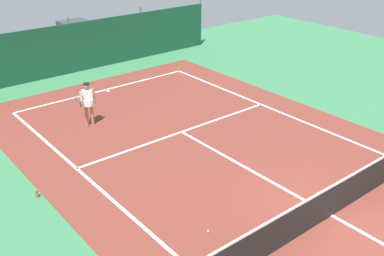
{
  "coord_description": "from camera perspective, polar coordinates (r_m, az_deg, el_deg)",
  "views": [
    {
      "loc": [
        -9.04,
        -5.38,
        7.26
      ],
      "look_at": [
        -0.68,
        4.97,
        0.9
      ],
      "focal_mm": 43.01,
      "sensor_mm": 36.0,
      "label": 1
    }
  ],
  "objects": [
    {
      "name": "ground_plane",
      "position": [
        12.78,
        16.88,
        -10.35
      ],
      "size": [
        36.0,
        36.0,
        0.0
      ],
      "primitive_type": "plane",
      "color": "#387A4C"
    },
    {
      "name": "court_surface",
      "position": [
        12.78,
        16.88,
        -10.33
      ],
      "size": [
        11.02,
        26.6,
        0.01
      ],
      "color": "brown",
      "rests_on": "ground"
    },
    {
      "name": "tennis_net",
      "position": [
        12.5,
        17.17,
        -8.44
      ],
      "size": [
        10.12,
        0.1,
        1.1
      ],
      "color": "black",
      "rests_on": "ground"
    },
    {
      "name": "back_fence",
      "position": [
        23.69,
        -15.08,
        8.5
      ],
      "size": [
        16.3,
        0.98,
        2.7
      ],
      "color": "#14472D",
      "rests_on": "ground"
    },
    {
      "name": "tennis_player",
      "position": [
        17.12,
        -12.79,
        3.3
      ],
      "size": [
        0.85,
        0.64,
        1.64
      ],
      "rotation": [
        0.0,
        0.0,
        2.71
      ],
      "color": "#9E7051",
      "rests_on": "ground"
    },
    {
      "name": "tennis_ball_near_player",
      "position": [
        19.56,
        -13.6,
        3.11
      ],
      "size": [
        0.07,
        0.07,
        0.07
      ],
      "primitive_type": "sphere",
      "color": "#CCDB33",
      "rests_on": "ground"
    },
    {
      "name": "tennis_ball_midcourt",
      "position": [
        11.68,
        1.99,
        -12.67
      ],
      "size": [
        0.07,
        0.07,
        0.07
      ],
      "primitive_type": "sphere",
      "color": "#CCDB33",
      "rests_on": "ground"
    },
    {
      "name": "parked_car",
      "position": [
        26.72,
        -13.95,
        10.89
      ],
      "size": [
        2.17,
        4.28,
        1.68
      ],
      "rotation": [
        0.0,
        0.0,
        3.19
      ],
      "color": "navy",
      "rests_on": "ground"
    },
    {
      "name": "water_bottle",
      "position": [
        13.57,
        -18.68,
        -7.73
      ],
      "size": [
        0.08,
        0.08,
        0.24
      ],
      "primitive_type": "cylinder",
      "color": "#D84C38",
      "rests_on": "ground"
    }
  ]
}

